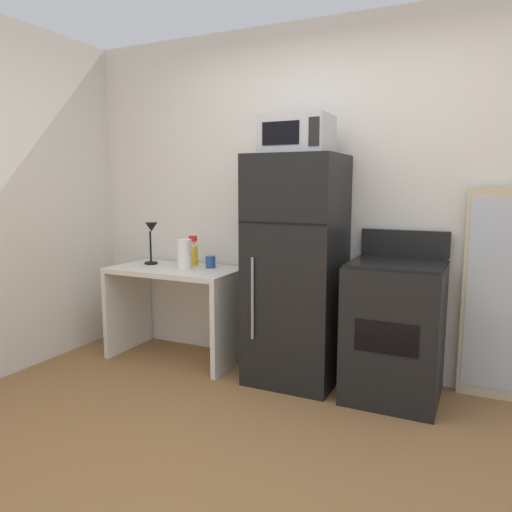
{
  "coord_description": "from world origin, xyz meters",
  "views": [
    {
      "loc": [
        1.0,
        -1.85,
        1.41
      ],
      "look_at": [
        -0.4,
        1.1,
        0.93
      ],
      "focal_mm": 33.92,
      "sensor_mm": 36.0,
      "label": 1
    }
  ],
  "objects_px": {
    "paper_towel_roll": "(184,255)",
    "leaning_mirror": "(498,296)",
    "desk_lamp": "(151,236)",
    "spray_bottle": "(194,254)",
    "refrigerator": "(296,270)",
    "oven_range": "(394,329)",
    "desk": "(176,296)",
    "coffee_mug": "(211,262)",
    "microwave": "(297,135)"
  },
  "relations": [
    {
      "from": "refrigerator",
      "to": "oven_range",
      "type": "distance_m",
      "value": 0.78
    },
    {
      "from": "paper_towel_roll",
      "to": "leaning_mirror",
      "type": "xyz_separation_m",
      "value": [
        2.22,
        0.3,
        -0.17
      ]
    },
    {
      "from": "paper_towel_roll",
      "to": "spray_bottle",
      "type": "bearing_deg",
      "value": 100.86
    },
    {
      "from": "oven_range",
      "to": "leaning_mirror",
      "type": "height_order",
      "value": "leaning_mirror"
    },
    {
      "from": "oven_range",
      "to": "coffee_mug",
      "type": "bearing_deg",
      "value": 175.27
    },
    {
      "from": "refrigerator",
      "to": "microwave",
      "type": "relative_size",
      "value": 3.52
    },
    {
      "from": "refrigerator",
      "to": "paper_towel_roll",
      "type": "bearing_deg",
      "value": -177.2
    },
    {
      "from": "leaning_mirror",
      "to": "desk",
      "type": "bearing_deg",
      "value": -173.96
    },
    {
      "from": "spray_bottle",
      "to": "oven_range",
      "type": "relative_size",
      "value": 0.23
    },
    {
      "from": "coffee_mug",
      "to": "leaning_mirror",
      "type": "height_order",
      "value": "leaning_mirror"
    },
    {
      "from": "coffee_mug",
      "to": "paper_towel_roll",
      "type": "height_order",
      "value": "paper_towel_roll"
    },
    {
      "from": "microwave",
      "to": "oven_range",
      "type": "bearing_deg",
      "value": 1.38
    },
    {
      "from": "desk",
      "to": "coffee_mug",
      "type": "xyz_separation_m",
      "value": [
        0.26,
        0.12,
        0.28
      ]
    },
    {
      "from": "desk",
      "to": "oven_range",
      "type": "height_order",
      "value": "oven_range"
    },
    {
      "from": "coffee_mug",
      "to": "refrigerator",
      "type": "xyz_separation_m",
      "value": [
        0.78,
        -0.12,
        0.01
      ]
    },
    {
      "from": "microwave",
      "to": "spray_bottle",
      "type": "bearing_deg",
      "value": 170.13
    },
    {
      "from": "desk",
      "to": "paper_towel_roll",
      "type": "bearing_deg",
      "value": -21.77
    },
    {
      "from": "leaning_mirror",
      "to": "spray_bottle",
      "type": "bearing_deg",
      "value": -177.31
    },
    {
      "from": "desk",
      "to": "leaning_mirror",
      "type": "height_order",
      "value": "leaning_mirror"
    },
    {
      "from": "paper_towel_roll",
      "to": "desk_lamp",
      "type": "bearing_deg",
      "value": 166.52
    },
    {
      "from": "desk",
      "to": "leaning_mirror",
      "type": "bearing_deg",
      "value": 6.04
    },
    {
      "from": "spray_bottle",
      "to": "oven_range",
      "type": "xyz_separation_m",
      "value": [
        1.65,
        -0.15,
        -0.38
      ]
    },
    {
      "from": "desk_lamp",
      "to": "oven_range",
      "type": "relative_size",
      "value": 0.32
    },
    {
      "from": "desk",
      "to": "paper_towel_roll",
      "type": "height_order",
      "value": "paper_towel_roll"
    },
    {
      "from": "desk",
      "to": "refrigerator",
      "type": "distance_m",
      "value": 1.08
    },
    {
      "from": "spray_bottle",
      "to": "refrigerator",
      "type": "relative_size",
      "value": 0.15
    },
    {
      "from": "desk_lamp",
      "to": "spray_bottle",
      "type": "relative_size",
      "value": 1.42
    },
    {
      "from": "paper_towel_roll",
      "to": "coffee_mug",
      "type": "bearing_deg",
      "value": 49.64
    },
    {
      "from": "desk_lamp",
      "to": "microwave",
      "type": "bearing_deg",
      "value": -3.04
    },
    {
      "from": "coffee_mug",
      "to": "microwave",
      "type": "height_order",
      "value": "microwave"
    },
    {
      "from": "spray_bottle",
      "to": "leaning_mirror",
      "type": "relative_size",
      "value": 0.18
    },
    {
      "from": "desk_lamp",
      "to": "paper_towel_roll",
      "type": "distance_m",
      "value": 0.42
    },
    {
      "from": "desk",
      "to": "coffee_mug",
      "type": "bearing_deg",
      "value": 24.08
    },
    {
      "from": "desk_lamp",
      "to": "oven_range",
      "type": "height_order",
      "value": "desk_lamp"
    },
    {
      "from": "desk_lamp",
      "to": "paper_towel_roll",
      "type": "relative_size",
      "value": 1.47
    },
    {
      "from": "refrigerator",
      "to": "spray_bottle",
      "type": "bearing_deg",
      "value": 171.37
    },
    {
      "from": "microwave",
      "to": "oven_range",
      "type": "distance_m",
      "value": 1.46
    },
    {
      "from": "refrigerator",
      "to": "leaning_mirror",
      "type": "distance_m",
      "value": 1.33
    },
    {
      "from": "spray_bottle",
      "to": "refrigerator",
      "type": "distance_m",
      "value": 0.97
    },
    {
      "from": "desk",
      "to": "oven_range",
      "type": "distance_m",
      "value": 1.74
    },
    {
      "from": "desk",
      "to": "desk_lamp",
      "type": "height_order",
      "value": "desk_lamp"
    },
    {
      "from": "coffee_mug",
      "to": "spray_bottle",
      "type": "relative_size",
      "value": 0.38
    },
    {
      "from": "refrigerator",
      "to": "desk_lamp",
      "type": "bearing_deg",
      "value": 177.88
    },
    {
      "from": "coffee_mug",
      "to": "oven_range",
      "type": "height_order",
      "value": "oven_range"
    },
    {
      "from": "spray_bottle",
      "to": "coffee_mug",
      "type": "bearing_deg",
      "value": -8.68
    },
    {
      "from": "desk_lamp",
      "to": "coffee_mug",
      "type": "height_order",
      "value": "desk_lamp"
    },
    {
      "from": "spray_bottle",
      "to": "microwave",
      "type": "bearing_deg",
      "value": -9.87
    },
    {
      "from": "desk_lamp",
      "to": "spray_bottle",
      "type": "height_order",
      "value": "desk_lamp"
    },
    {
      "from": "paper_towel_roll",
      "to": "leaning_mirror",
      "type": "height_order",
      "value": "leaning_mirror"
    },
    {
      "from": "desk",
      "to": "microwave",
      "type": "relative_size",
      "value": 2.28
    }
  ]
}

